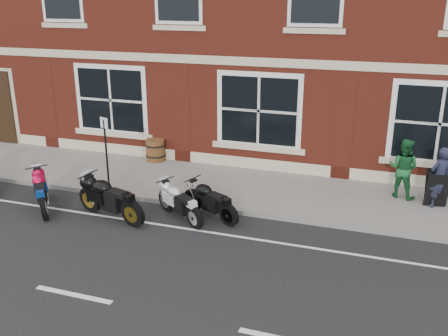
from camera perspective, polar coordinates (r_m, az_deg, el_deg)
The scene contains 12 objects.
ground at distance 12.11m, azimuth -8.72°, elevation -6.66°, with size 80.00×80.00×0.00m, color black.
sidewalk at distance 14.59m, azimuth -3.41°, elevation -1.61°, with size 30.00×3.00×0.12m, color slate.
kerb at distance 13.24m, azimuth -5.96°, elevation -3.92°, with size 30.00×0.16×0.12m, color slate.
moto_sport_red at distance 13.61m, azimuth -19.97°, elevation -2.32°, with size 1.35×1.62×0.89m.
moto_sport_black at distance 12.53m, azimuth -12.91°, elevation -3.21°, with size 2.13×0.77×0.98m.
moto_sport_silver at distance 12.26m, azimuth -5.06°, elevation -3.73°, with size 1.60×1.13×0.83m.
moto_naked_black at distance 12.30m, azimuth -1.62°, elevation -3.54°, with size 1.72×0.96×0.84m.
pedestrian_left at distance 13.61m, azimuth 23.42°, elevation -0.98°, with size 0.58×0.38×1.58m, color #1B1E32.
pedestrian_right at distance 13.92m, azimuth 19.82°, elevation -0.04°, with size 0.78×0.61×1.60m, color #175328.
a_board_sign at distance 13.78m, azimuth 23.15°, elevation -2.16°, with size 0.55×0.37×0.92m, color black, non-canonical shape.
barrel_planter at distance 16.31m, azimuth -7.84°, elevation 2.06°, with size 0.64×0.64×0.71m.
parking_sign at distance 13.82m, azimuth -13.33°, elevation 2.14°, with size 0.28×0.12×2.05m.
Camera 1 is at (5.16, -9.62, 5.25)m, focal length 40.00 mm.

